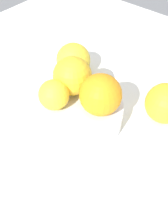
{
  "coord_description": "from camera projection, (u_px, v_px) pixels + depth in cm",
  "views": [
    {
      "loc": [
        -24.9,
        29.41,
        43.23
      ],
      "look_at": [
        0.0,
        0.0,
        3.11
      ],
      "focal_mm": 43.16,
      "sensor_mm": 36.0,
      "label": 1
    }
  ],
  "objects": [
    {
      "name": "ground_plane",
      "position": [
        84.0,
        125.0,
        0.59
      ],
      "size": [
        110.0,
        110.0,
        2.0
      ],
      "primitive_type": "cube",
      "color": "white"
    },
    {
      "name": "fruit_bowl",
      "position": [
        84.0,
        114.0,
        0.56
      ],
      "size": [
        16.05,
        16.05,
        5.19
      ],
      "color": "silver",
      "rests_on": "ground_plane"
    },
    {
      "name": "orange_in_bowl_0",
      "position": [
        72.0,
        76.0,
        0.54
      ],
      "size": [
        7.96,
        7.96,
        7.96
      ],
      "primitive_type": "sphere",
      "color": "yellow",
      "rests_on": "fruit_bowl"
    },
    {
      "name": "orange_in_bowl_1",
      "position": [
        101.0,
        95.0,
        0.5
      ],
      "size": [
        8.13,
        8.13,
        8.13
      ],
      "primitive_type": "sphere",
      "color": "orange",
      "rests_on": "fruit_bowl"
    },
    {
      "name": "orange_in_bowl_2",
      "position": [
        54.0,
        95.0,
        0.52
      ],
      "size": [
        6.06,
        6.06,
        6.06
      ],
      "primitive_type": "sphere",
      "color": "yellow",
      "rests_on": "fruit_bowl"
    },
    {
      "name": "orange_loose_0",
      "position": [
        165.0,
        103.0,
        0.56
      ],
      "size": [
        8.57,
        8.57,
        8.57
      ],
      "primitive_type": "sphere",
      "color": "yellow",
      "rests_on": "ground_plane"
    },
    {
      "name": "orange_loose_1",
      "position": [
        73.0,
        60.0,
        0.66
      ],
      "size": [
        8.44,
        8.44,
        8.44
      ],
      "primitive_type": "sphere",
      "color": "yellow",
      "rests_on": "ground_plane"
    }
  ]
}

